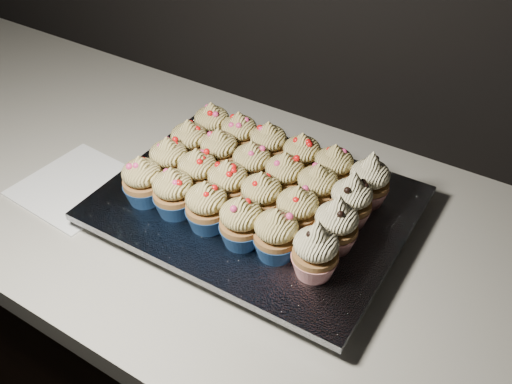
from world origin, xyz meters
TOP-DOWN VIEW (x-y plane):
  - cabinet at (0.00, 1.70)m, footprint 2.40×0.60m
  - worktop at (0.00, 1.70)m, footprint 2.44×0.64m
  - napkin at (-0.17, 1.60)m, footprint 0.19×0.19m
  - baking_tray at (0.13, 1.70)m, footprint 0.43×0.33m
  - foil_lining at (0.13, 1.70)m, footprint 0.46×0.36m
  - cupcake_0 at (-0.02, 1.61)m, footprint 0.06×0.06m
  - cupcake_1 at (0.04, 1.61)m, footprint 0.06×0.06m
  - cupcake_2 at (0.10, 1.61)m, footprint 0.06×0.06m
  - cupcake_3 at (0.16, 1.61)m, footprint 0.06×0.06m
  - cupcake_4 at (0.21, 1.62)m, footprint 0.06×0.06m
  - cupcake_5 at (0.27, 1.62)m, footprint 0.06×0.06m
  - cupcake_6 at (-0.01, 1.67)m, footprint 0.06×0.06m
  - cupcake_7 at (0.04, 1.67)m, footprint 0.06×0.06m
  - cupcake_8 at (0.10, 1.67)m, footprint 0.06×0.06m
  - cupcake_9 at (0.15, 1.67)m, footprint 0.06×0.06m
  - cupcake_10 at (0.21, 1.67)m, footprint 0.06×0.06m
  - cupcake_11 at (0.27, 1.68)m, footprint 0.06×0.06m
  - cupcake_12 at (-0.02, 1.73)m, footprint 0.06×0.06m
  - cupcake_13 at (0.04, 1.73)m, footprint 0.06×0.06m
  - cupcake_14 at (0.10, 1.73)m, footprint 0.06×0.06m
  - cupcake_15 at (0.16, 1.73)m, footprint 0.06×0.06m
  - cupcake_16 at (0.21, 1.73)m, footprint 0.06×0.06m
  - cupcake_17 at (0.27, 1.73)m, footprint 0.06×0.06m
  - cupcake_18 at (-0.02, 1.79)m, footprint 0.06×0.06m
  - cupcake_19 at (0.04, 1.79)m, footprint 0.06×0.06m
  - cupcake_20 at (0.09, 1.79)m, footprint 0.06×0.06m
  - cupcake_21 at (0.16, 1.79)m, footprint 0.06×0.06m
  - cupcake_22 at (0.21, 1.79)m, footprint 0.06×0.06m
  - cupcake_23 at (0.27, 1.79)m, footprint 0.06×0.06m

SIDE VIEW (x-z plane):
  - cabinet at x=0.00m, z-range 0.00..0.86m
  - worktop at x=0.00m, z-range 0.86..0.90m
  - napkin at x=-0.17m, z-range 0.90..0.90m
  - baking_tray at x=0.13m, z-range 0.90..0.92m
  - foil_lining at x=0.13m, z-range 0.92..0.93m
  - cupcake_0 at x=-0.02m, z-range 0.93..1.01m
  - cupcake_1 at x=0.04m, z-range 0.93..1.01m
  - cupcake_2 at x=0.10m, z-range 0.93..1.01m
  - cupcake_3 at x=0.16m, z-range 0.93..1.01m
  - cupcake_4 at x=0.21m, z-range 0.93..1.01m
  - cupcake_6 at x=-0.01m, z-range 0.93..1.01m
  - cupcake_7 at x=0.04m, z-range 0.93..1.01m
  - cupcake_8 at x=0.10m, z-range 0.93..1.01m
  - cupcake_9 at x=0.15m, z-range 0.93..1.01m
  - cupcake_10 at x=0.21m, z-range 0.93..1.01m
  - cupcake_12 at x=-0.02m, z-range 0.93..1.01m
  - cupcake_13 at x=0.04m, z-range 0.93..1.01m
  - cupcake_14 at x=0.10m, z-range 0.93..1.01m
  - cupcake_15 at x=0.16m, z-range 0.93..1.01m
  - cupcake_16 at x=0.21m, z-range 0.93..1.01m
  - cupcake_18 at x=-0.02m, z-range 0.93..1.01m
  - cupcake_19 at x=0.04m, z-range 0.93..1.01m
  - cupcake_20 at x=0.09m, z-range 0.93..1.01m
  - cupcake_21 at x=0.16m, z-range 0.93..1.01m
  - cupcake_22 at x=0.21m, z-range 0.93..1.01m
  - cupcake_5 at x=0.27m, z-range 0.93..1.02m
  - cupcake_11 at x=0.27m, z-range 0.93..1.02m
  - cupcake_17 at x=0.27m, z-range 0.93..1.02m
  - cupcake_23 at x=0.27m, z-range 0.93..1.02m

